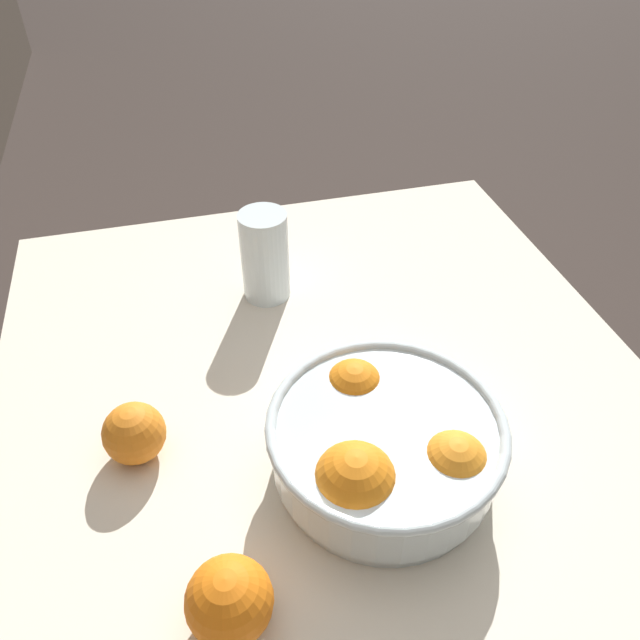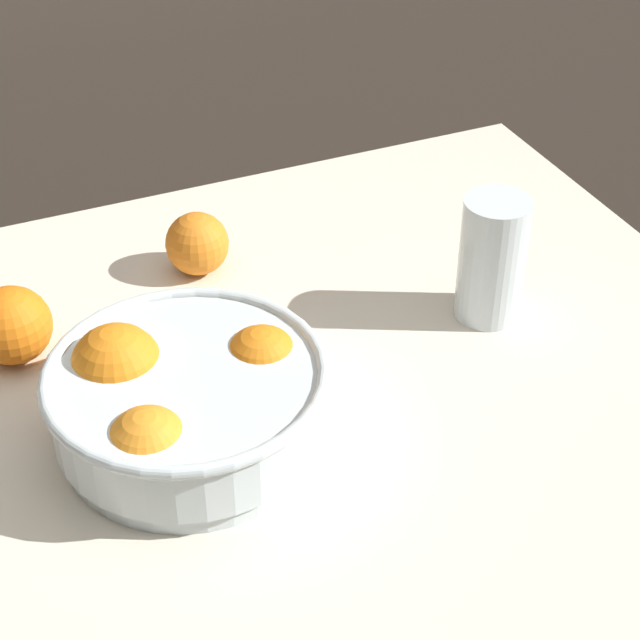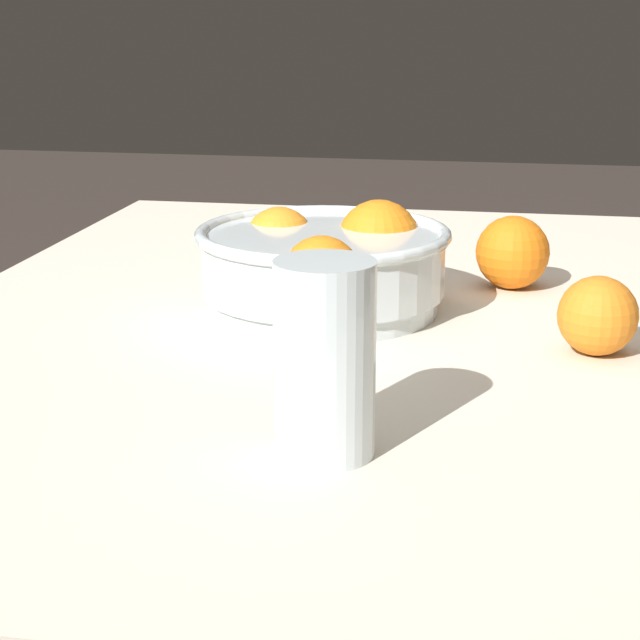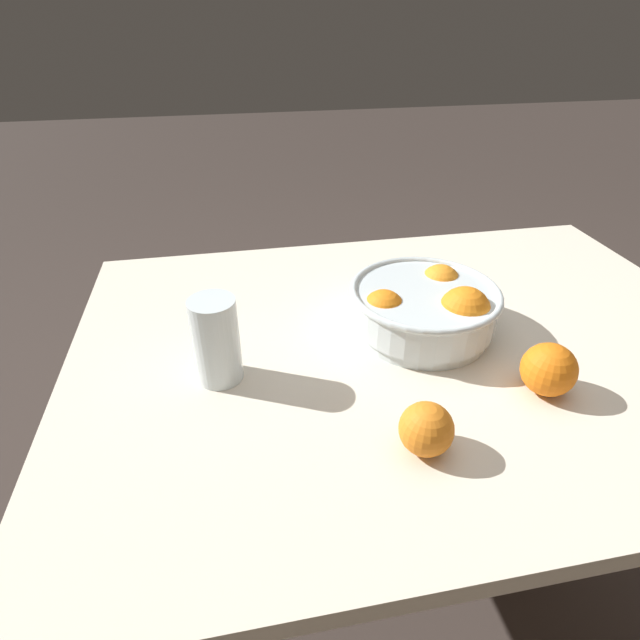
{
  "view_description": "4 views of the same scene",
  "coord_description": "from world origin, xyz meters",
  "px_view_note": "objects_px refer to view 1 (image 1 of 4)",
  "views": [
    {
      "loc": [
        -0.4,
        0.14,
        1.28
      ],
      "look_at": [
        0.16,
        -0.0,
        0.79
      ],
      "focal_mm": 35.0,
      "sensor_mm": 36.0,
      "label": 1
    },
    {
      "loc": [
        -0.19,
        -0.71,
        1.37
      ],
      "look_at": [
        0.13,
        0.04,
        0.76
      ],
      "focal_mm": 60.0,
      "sensor_mm": 36.0,
      "label": 2
    },
    {
      "loc": [
        0.98,
        0.15,
        1.01
      ],
      "look_at": [
        0.17,
        0.01,
        0.76
      ],
      "focal_mm": 60.0,
      "sensor_mm": 36.0,
      "label": 3
    },
    {
      "loc": [
        0.28,
        0.64,
        1.19
      ],
      "look_at": [
        0.17,
        0.02,
        0.79
      ],
      "focal_mm": 28.0,
      "sensor_mm": 36.0,
      "label": 4
    }
  ],
  "objects_px": {
    "fruit_bowl": "(384,446)",
    "orange_loose_front": "(229,601)",
    "juice_glass": "(265,261)",
    "orange_loose_near_bowl": "(134,433)"
  },
  "relations": [
    {
      "from": "orange_loose_near_bowl",
      "to": "orange_loose_front",
      "type": "distance_m",
      "value": 0.22
    },
    {
      "from": "fruit_bowl",
      "to": "orange_loose_front",
      "type": "relative_size",
      "value": 3.21
    },
    {
      "from": "fruit_bowl",
      "to": "orange_loose_front",
      "type": "xyz_separation_m",
      "value": [
        -0.12,
        0.18,
        -0.01
      ]
    },
    {
      "from": "orange_loose_near_bowl",
      "to": "orange_loose_front",
      "type": "xyz_separation_m",
      "value": [
        -0.21,
        -0.07,
        0.0
      ]
    },
    {
      "from": "orange_loose_near_bowl",
      "to": "orange_loose_front",
      "type": "relative_size",
      "value": 0.89
    },
    {
      "from": "juice_glass",
      "to": "orange_loose_front",
      "type": "xyz_separation_m",
      "value": [
        -0.46,
        0.12,
        -0.02
      ]
    },
    {
      "from": "fruit_bowl",
      "to": "juice_glass",
      "type": "xyz_separation_m",
      "value": [
        0.34,
        0.06,
        0.01
      ]
    },
    {
      "from": "orange_loose_front",
      "to": "juice_glass",
      "type": "bearing_deg",
      "value": -14.58
    },
    {
      "from": "fruit_bowl",
      "to": "juice_glass",
      "type": "distance_m",
      "value": 0.35
    },
    {
      "from": "orange_loose_near_bowl",
      "to": "fruit_bowl",
      "type": "bearing_deg",
      "value": -110.39
    }
  ]
}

